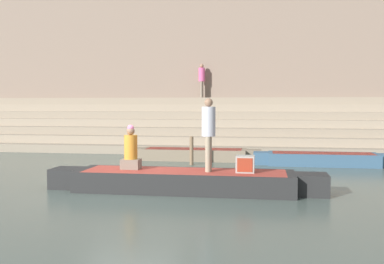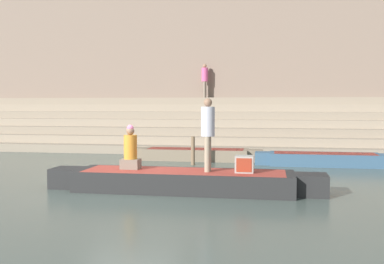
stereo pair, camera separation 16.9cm
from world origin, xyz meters
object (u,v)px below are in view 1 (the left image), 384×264
object	(u,v)px
rowboat_main	(184,180)
moored_boat_shore	(322,159)
mooring_post	(192,151)
person_on_steps	(202,78)
tv_set	(245,164)
person_standing	(209,129)
person_rowing	(131,151)
moored_boat_distant	(194,154)

from	to	relation	value
rowboat_main	moored_boat_shore	distance (m)	6.81
mooring_post	person_on_steps	xyz separation A→B (m)	(-0.73, 7.83, 3.05)
rowboat_main	tv_set	xyz separation A→B (m)	(1.51, -0.01, 0.45)
person_standing	person_rowing	distance (m)	2.11
person_standing	mooring_post	xyz separation A→B (m)	(-1.22, 4.88, -1.05)
rowboat_main	person_rowing	distance (m)	1.58
tv_set	person_on_steps	world-z (taller)	person_on_steps
person_rowing	tv_set	world-z (taller)	person_rowing
person_standing	moored_boat_shore	xyz separation A→B (m)	(3.41, 5.48, -1.33)
person_standing	tv_set	size ratio (longest dim) A/B	4.05
person_standing	person_rowing	bearing A→B (deg)	-167.57
rowboat_main	moored_boat_distant	bearing A→B (deg)	94.29
person_rowing	person_on_steps	world-z (taller)	person_on_steps
person_standing	person_rowing	world-z (taller)	person_standing
rowboat_main	mooring_post	world-z (taller)	mooring_post
moored_boat_distant	person_on_steps	size ratio (longest dim) A/B	2.92
person_standing	tv_set	distance (m)	1.24
mooring_post	person_on_steps	distance (m)	8.44
person_standing	moored_boat_distant	world-z (taller)	person_standing
person_rowing	moored_boat_shore	world-z (taller)	person_rowing
person_rowing	tv_set	bearing A→B (deg)	-7.91
rowboat_main	moored_boat_shore	world-z (taller)	rowboat_main
person_standing	moored_boat_shore	size ratio (longest dim) A/B	0.37
rowboat_main	moored_boat_distant	xyz separation A→B (m)	(-0.75, 6.26, -0.04)
tv_set	mooring_post	size ratio (longest dim) A/B	0.44
person_rowing	tv_set	distance (m)	2.94
moored_boat_shore	moored_boat_distant	size ratio (longest dim) A/B	0.94
person_on_steps	moored_boat_shore	bearing A→B (deg)	-66.28
person_standing	moored_boat_distant	bearing A→B (deg)	117.47
person_rowing	moored_boat_shore	distance (m)	7.69
tv_set	person_rowing	bearing A→B (deg)	173.23
person_rowing	person_on_steps	distance (m)	12.88
person_standing	tv_set	xyz separation A→B (m)	(0.90, -0.02, -0.84)
moored_boat_shore	mooring_post	bearing A→B (deg)	-177.09
person_standing	person_on_steps	world-z (taller)	person_on_steps
rowboat_main	person_rowing	xyz separation A→B (m)	(-1.41, 0.11, 0.70)
moored_boat_shore	moored_boat_distant	distance (m)	4.83
tv_set	person_on_steps	xyz separation A→B (m)	(-2.85, 12.73, 2.84)
moored_boat_shore	mooring_post	distance (m)	4.68
mooring_post	tv_set	bearing A→B (deg)	-66.55
tv_set	moored_boat_distant	bearing A→B (deg)	105.38
rowboat_main	moored_boat_shore	size ratio (longest dim) A/B	1.43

